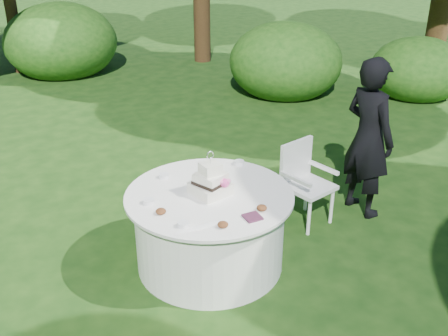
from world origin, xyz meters
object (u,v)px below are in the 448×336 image
(cake, at_px, (211,182))
(chair, at_px, (303,177))
(table, at_px, (210,229))
(napkins, at_px, (252,217))
(guest, at_px, (368,138))

(cake, distance_m, chair, 1.33)
(table, xyz_separation_m, chair, (1.26, 0.32, 0.13))
(napkins, distance_m, chair, 1.43)
(napkins, xyz_separation_m, table, (-0.15, 0.55, -0.39))
(guest, bearing_deg, cake, 89.63)
(napkins, height_order, cake, cake)
(napkins, distance_m, cake, 0.58)
(napkins, relative_size, cake, 0.33)
(guest, xyz_separation_m, chair, (-0.73, 0.12, -0.37))
(guest, bearing_deg, napkins, 106.08)
(table, relative_size, chair, 1.72)
(napkins, xyz_separation_m, guest, (1.84, 0.74, 0.12))
(table, xyz_separation_m, cake, (0.02, 0.00, 0.50))
(table, bearing_deg, napkins, -74.67)
(napkins, xyz_separation_m, chair, (1.11, 0.87, -0.26))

